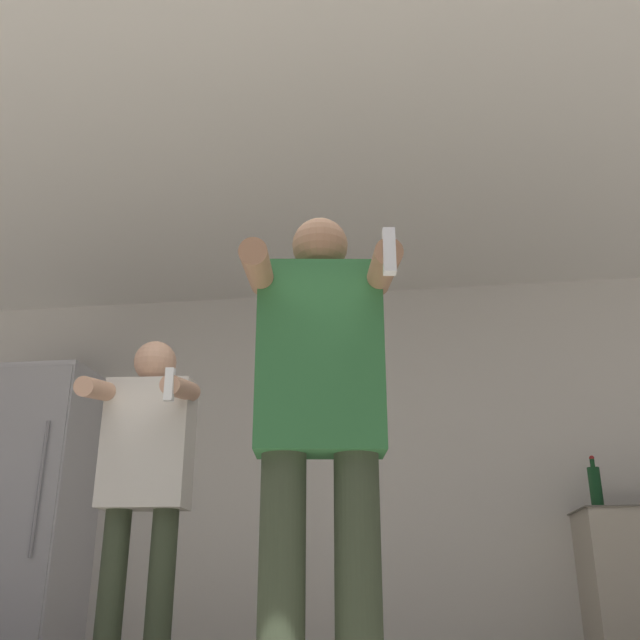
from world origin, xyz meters
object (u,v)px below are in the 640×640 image
object	(u,v)px
refrigerator	(30,508)
person_man_side	(145,470)
bottle_short_whiskey	(595,487)
person_woman_foreground	(320,420)

from	to	relation	value
refrigerator	person_man_side	size ratio (longest dim) A/B	1.22
bottle_short_whiskey	person_man_side	xyz separation A→B (m)	(-2.32, -1.61, -0.09)
person_woman_foreground	person_man_side	size ratio (longest dim) A/B	1.08
refrigerator	bottle_short_whiskey	world-z (taller)	refrigerator
bottle_short_whiskey	person_woman_foreground	size ratio (longest dim) A/B	0.20
person_woman_foreground	person_man_side	world-z (taller)	person_woman_foreground
person_man_side	person_woman_foreground	bearing A→B (deg)	-43.35
bottle_short_whiskey	person_man_side	world-z (taller)	person_man_side
refrigerator	bottle_short_whiskey	size ratio (longest dim) A/B	5.71
refrigerator	person_man_side	distance (m)	2.11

